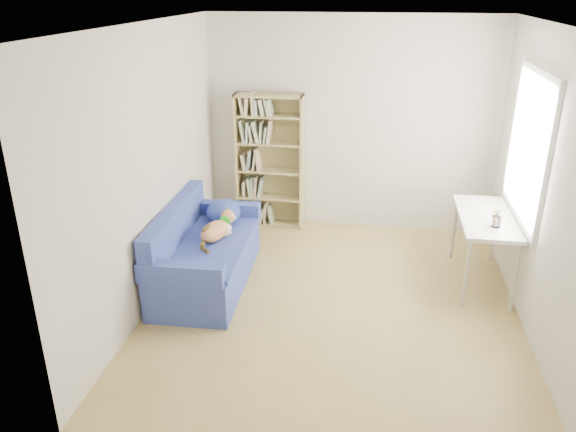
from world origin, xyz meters
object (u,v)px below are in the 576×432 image
object	(u,v)px
desk	(486,223)
sofa	(204,253)
pen_cup	(496,220)
bookshelf	(270,167)

from	to	relation	value
desk	sofa	bearing A→B (deg)	-171.43
sofa	pen_cup	world-z (taller)	pen_cup
sofa	desk	bearing A→B (deg)	6.98
sofa	bookshelf	world-z (taller)	bookshelf
sofa	desk	xyz separation A→B (m)	(2.83, 0.43, 0.35)
bookshelf	pen_cup	size ratio (longest dim) A/B	9.42
bookshelf	desk	world-z (taller)	bookshelf
desk	bookshelf	bearing A→B (deg)	154.37
desk	pen_cup	bearing A→B (deg)	-82.90
desk	pen_cup	world-z (taller)	pen_cup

